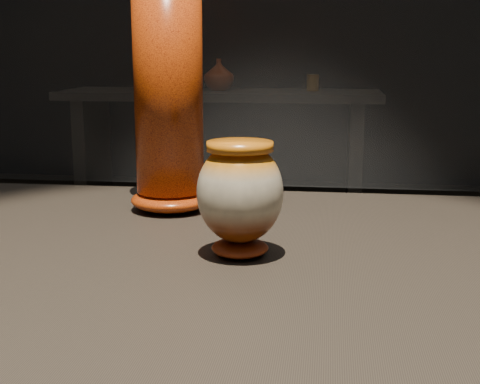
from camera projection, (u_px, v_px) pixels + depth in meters
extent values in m
cube|color=black|center=(301.00, 274.00, 0.88)|extent=(2.00, 0.80, 0.05)
ellipsoid|color=#632508|center=(240.00, 248.00, 0.88)|extent=(0.09, 0.09, 0.02)
ellipsoid|color=beige|center=(240.00, 193.00, 0.86)|extent=(0.14, 0.14, 0.13)
cylinder|color=orange|center=(240.00, 146.00, 0.85)|extent=(0.10, 0.10, 0.01)
ellipsoid|color=#D64C0E|center=(171.00, 200.00, 1.12)|extent=(0.17, 0.17, 0.04)
cylinder|color=#D64C0E|center=(168.00, 77.00, 1.08)|extent=(0.14, 0.14, 0.38)
cube|color=black|center=(220.00, 95.00, 4.20)|extent=(2.00, 0.60, 0.05)
cube|color=black|center=(93.00, 162.00, 4.41)|extent=(0.08, 0.50, 0.85)
cube|color=black|center=(354.00, 168.00, 4.18)|extent=(0.08, 0.50, 0.85)
imported|color=#8D5714|center=(156.00, 77.00, 4.25)|extent=(0.21, 0.21, 0.16)
imported|color=#632508|center=(219.00, 75.00, 4.19)|extent=(0.26, 0.26, 0.20)
cylinder|color=#8D5714|center=(313.00, 83.00, 4.15)|extent=(0.08, 0.08, 0.10)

